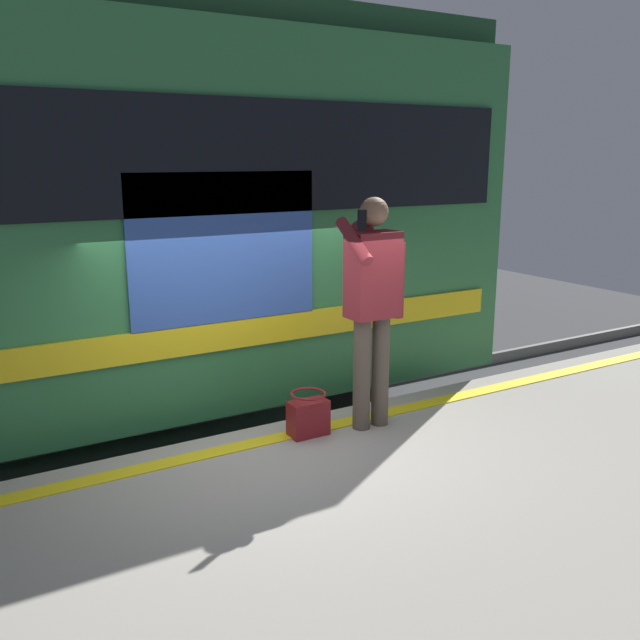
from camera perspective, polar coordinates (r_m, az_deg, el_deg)
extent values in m
plane|color=#3D3D3F|center=(6.09, -4.75, -17.24)|extent=(23.68, 23.68, 0.00)
cube|color=#9E998E|center=(4.48, 6.56, -22.45)|extent=(14.27, 3.76, 0.97)
cube|color=yellow|center=(5.41, -3.55, -9.76)|extent=(13.99, 0.16, 0.01)
cube|color=slate|center=(7.01, -9.07, -12.28)|extent=(18.56, 0.08, 0.16)
cube|color=slate|center=(8.26, -12.80, -8.38)|extent=(18.56, 0.08, 0.16)
cube|color=yellow|center=(5.32, -24.12, -3.43)|extent=(8.87, 0.03, 0.24)
cube|color=#3359B2|center=(5.56, -7.89, 5.92)|extent=(1.59, 0.02, 1.21)
cylinder|color=black|center=(6.94, 2.34, -7.90)|extent=(0.84, 0.12, 0.84)
cylinder|color=black|center=(8.97, -6.14, -2.96)|extent=(0.84, 0.12, 0.84)
cylinder|color=brown|center=(5.54, 5.05, -4.22)|extent=(0.14, 0.14, 0.91)
cylinder|color=brown|center=(5.45, 3.50, -4.52)|extent=(0.14, 0.14, 0.91)
cube|color=maroon|center=(5.31, 4.43, 3.77)|extent=(0.40, 0.24, 0.67)
sphere|color=maroon|center=(5.39, 3.51, 7.31)|extent=(0.20, 0.20, 0.20)
sphere|color=#997051|center=(5.25, 4.53, 8.99)|extent=(0.22, 0.22, 0.22)
cylinder|color=maroon|center=(5.46, 6.57, 3.29)|extent=(0.09, 0.09, 0.60)
cylinder|color=maroon|center=(5.07, 2.86, 6.59)|extent=(0.09, 0.42, 0.33)
cube|color=black|center=(4.97, 3.53, 8.30)|extent=(0.07, 0.02, 0.15)
cube|color=maroon|center=(5.41, -0.98, -8.17)|extent=(0.31, 0.17, 0.28)
torus|color=maroon|center=(5.34, -0.99, -6.17)|extent=(0.28, 0.28, 0.02)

